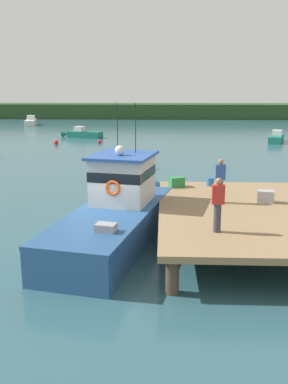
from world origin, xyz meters
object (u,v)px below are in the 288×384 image
object	(u,v)px
main_fishing_boat	(118,212)
crate_stack_mid_dock	(266,196)
crate_stack_near_edge	(177,182)
deckhand_by_the_boat	(220,180)
bait_bucket	(210,182)
deckhand_further_back	(218,204)
moored_boat_mid_harbor	(82,134)
moored_boat_far_left	(31,122)
mooring_buoy_channel_marker	(56,142)
mooring_buoy_spare_mooring	(100,142)
mooring_buoy_outer	(151,166)
moored_boat_off_the_point	(277,138)

from	to	relation	value
main_fishing_boat	crate_stack_mid_dock	xyz separation A→B (m)	(5.42, 0.88, 0.41)
crate_stack_near_edge	deckhand_by_the_boat	bearing A→B (deg)	-59.29
bait_bucket	deckhand_further_back	xyz separation A→B (m)	(-0.44, -6.25, 0.69)
bait_bucket	moored_boat_mid_harbor	size ratio (longest dim) A/B	0.07
deckhand_further_back	moored_boat_far_left	bearing A→B (deg)	112.25
mooring_buoy_channel_marker	mooring_buoy_spare_mooring	size ratio (longest dim) A/B	1.26
mooring_buoy_outer	mooring_buoy_spare_mooring	bearing A→B (deg)	111.71
bait_bucket	deckhand_by_the_boat	world-z (taller)	deckhand_by_the_boat
mooring_buoy_channel_marker	moored_boat_far_left	bearing A→B (deg)	112.33
crate_stack_near_edge	mooring_buoy_spare_mooring	bearing A→B (deg)	105.77
mooring_buoy_spare_mooring	mooring_buoy_outer	bearing A→B (deg)	-68.29
main_fishing_boat	deckhand_further_back	size ratio (longest dim) A/B	6.11
mooring_buoy_outer	deckhand_by_the_boat	bearing A→B (deg)	-77.37
crate_stack_mid_dock	mooring_buoy_channel_marker	size ratio (longest dim) A/B	1.40
moored_boat_far_left	deckhand_further_back	bearing A→B (deg)	-67.75
bait_bucket	mooring_buoy_outer	bearing A→B (deg)	105.79
bait_bucket	deckhand_by_the_boat	size ratio (longest dim) A/B	0.21
mooring_buoy_spare_mooring	bait_bucket	bearing A→B (deg)	-70.78
bait_bucket	deckhand_further_back	distance (m)	6.30
crate_stack_mid_dock	deckhand_further_back	distance (m)	4.20
crate_stack_near_edge	deckhand_by_the_boat	size ratio (longest dim) A/B	0.37
main_fishing_boat	bait_bucket	xyz separation A→B (m)	(3.65, 3.60, 0.36)
crate_stack_near_edge	moored_boat_mid_harbor	distance (m)	29.96
crate_stack_mid_dock	mooring_buoy_outer	distance (m)	13.65
deckhand_further_back	mooring_buoy_spare_mooring	size ratio (longest dim) A/B	4.76
main_fishing_boat	deckhand_further_back	bearing A→B (deg)	-39.46
crate_stack_mid_dock	moored_boat_off_the_point	distance (m)	28.95
crate_stack_mid_dock	deckhand_by_the_boat	distance (m)	1.84
mooring_buoy_spare_mooring	moored_boat_far_left	bearing A→B (deg)	122.21
moored_boat_far_left	bait_bucket	bearing A→B (deg)	-64.44
crate_stack_near_edge	moored_boat_mid_harbor	world-z (taller)	crate_stack_near_edge
bait_bucket	moored_boat_off_the_point	bearing A→B (deg)	70.15
mooring_buoy_channel_marker	mooring_buoy_outer	distance (m)	15.49
deckhand_further_back	mooring_buoy_outer	size ratio (longest dim) A/B	3.46
crate_stack_near_edge	moored_boat_far_left	xyz separation A→B (m)	(-19.28, 43.68, -0.96)
deckhand_further_back	mooring_buoy_channel_marker	distance (m)	31.06
main_fishing_boat	moored_boat_off_the_point	world-z (taller)	main_fishing_boat
main_fishing_boat	mooring_buoy_spare_mooring	bearing A→B (deg)	99.47
crate_stack_mid_dock	deckhand_further_back	world-z (taller)	deckhand_further_back
deckhand_by_the_boat	moored_boat_mid_harbor	xyz separation A→B (m)	(-10.73, 31.02, -1.65)
mooring_buoy_channel_marker	mooring_buoy_spare_mooring	distance (m)	4.10
deckhand_by_the_boat	crate_stack_near_edge	bearing A→B (deg)	120.71
crate_stack_near_edge	deckhand_further_back	bearing A→B (deg)	-80.25
deckhand_further_back	moored_boat_off_the_point	distance (m)	32.96
bait_bucket	moored_boat_mid_harbor	xyz separation A→B (m)	(-10.69, 28.17, -0.97)
moored_boat_far_left	crate_stack_mid_dock	bearing A→B (deg)	-63.98
moored_boat_mid_harbor	bait_bucket	bearing A→B (deg)	-69.22
main_fishing_boat	crate_stack_mid_dock	bearing A→B (deg)	9.20
main_fishing_boat	moored_boat_off_the_point	bearing A→B (deg)	66.13
mooring_buoy_outer	bait_bucket	bearing A→B (deg)	-74.21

